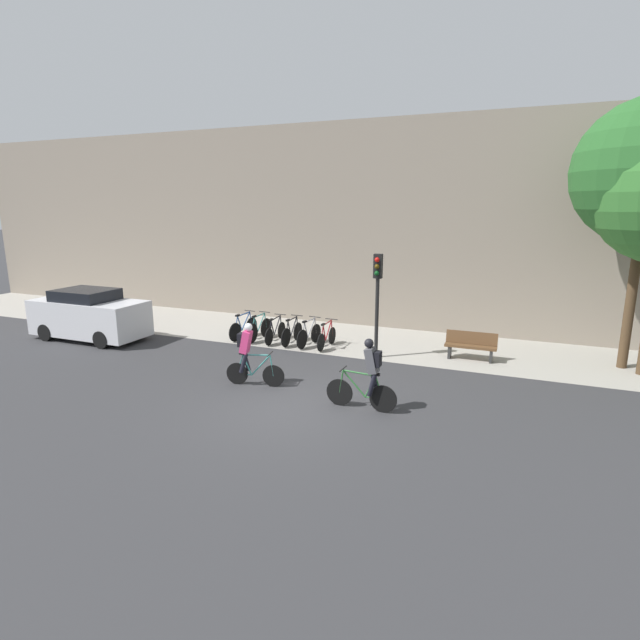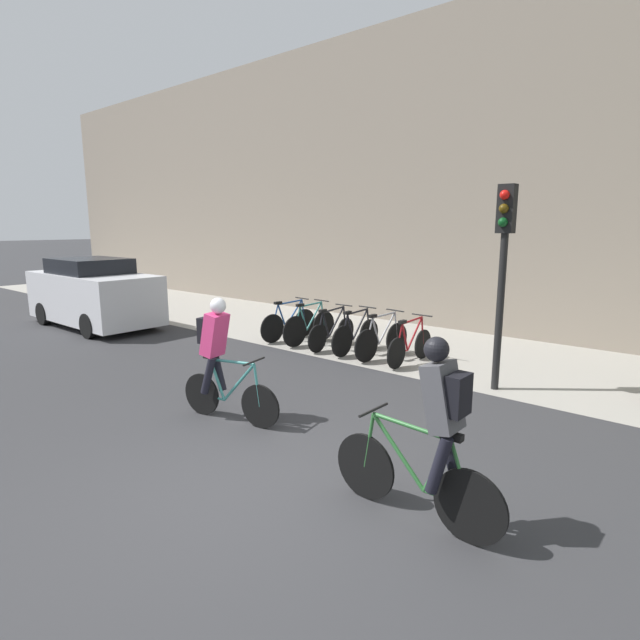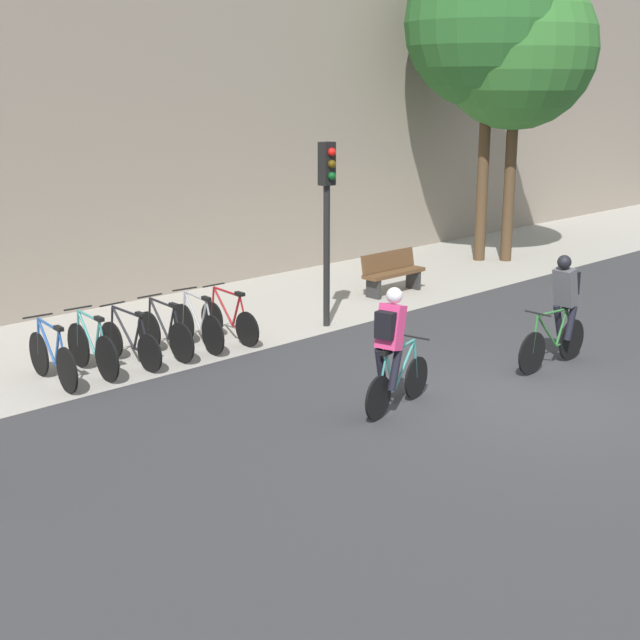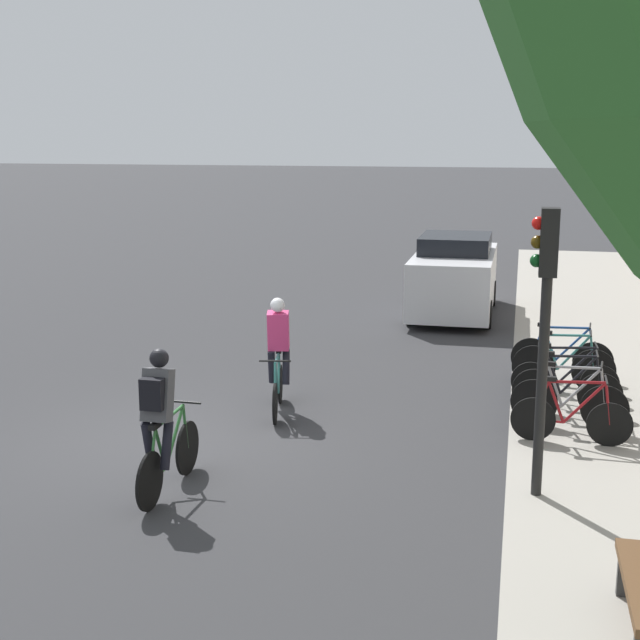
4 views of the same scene
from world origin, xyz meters
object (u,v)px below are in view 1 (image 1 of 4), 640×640
Objects in this scene: cyclist_pink at (248,352)px; bench at (471,345)px; parked_bike_3 at (292,333)px; parked_bike_4 at (309,335)px; parked_bike_5 at (327,337)px; parked_bike_2 at (275,332)px; parked_car at (89,315)px; parked_bike_0 at (243,328)px; parked_bike_1 at (259,329)px; traffic_light_pole at (377,286)px; cyclist_grey at (369,373)px.

bench is (5.36, 4.74, -0.48)m from cyclist_pink.
parked_bike_3 is 0.67m from parked_bike_4.
parked_bike_5 is at bearing -0.07° from parked_bike_3.
cyclist_pink is 1.07× the size of parked_bike_3.
parked_car is at bearing -161.04° from parked_bike_2.
parked_bike_0 reaches higher than bench.
parked_bike_0 is at bearing -179.98° from parked_bike_3.
traffic_light_pole is (4.57, -0.48, 1.92)m from parked_bike_1.
parked_bike_4 is (0.67, -0.00, 0.00)m from parked_bike_3.
parked_bike_5 is at bearing 165.83° from traffic_light_pole.
parked_car reaches higher than parked_bike_0.
parked_bike_5 is (0.59, 4.28, -0.56)m from cyclist_pink.
parked_car is (-11.43, 2.47, -0.05)m from cyclist_grey.
parked_bike_5 is at bearing -0.02° from parked_bike_0.
cyclist_pink is 4.32m from parked_bike_4.
traffic_light_pole is 10.64m from parked_car.
cyclist_grey reaches higher than parked_bike_5.
parked_bike_4 is at bearing 127.45° from cyclist_grey.
parked_bike_2 is (0.67, -0.00, -0.03)m from parked_bike_1.
cyclist_grey is 5.57m from parked_bike_5.
bench is (6.10, 0.45, 0.07)m from parked_bike_3.
cyclist_grey is at bearing -40.03° from parked_bike_1.
parked_bike_3 is 3.80m from traffic_light_pole.
traffic_light_pole is (-1.03, 4.22, 1.39)m from cyclist_grey.
parked_bike_4 is 1.03× the size of bench.
cyclist_pink is at bearing -97.85° from parked_bike_5.
parked_bike_4 is at bearing -0.02° from parked_bike_1.
parked_car is at bearing 165.46° from cyclist_pink.
traffic_light_pole is 3.54m from bench.
parked_bike_4 is at bearing -175.22° from bench.
parked_bike_0 reaches higher than parked_bike_4.
parked_bike_1 is 1.03× the size of parked_bike_3.
cyclist_pink is 4.38m from parked_bike_3.
parked_bike_0 is at bearing -179.99° from parked_bike_4.
parked_bike_3 is at bearing -175.74° from bench.
parked_bike_0 is 3.33m from parked_bike_5.
cyclist_grey is (3.53, -0.42, -0.00)m from cyclist_pink.
parked_bike_1 is 1.01× the size of parked_bike_4.
cyclist_grey is 6.84m from parked_bike_2.
parked_car reaches higher than parked_bike_5.
parked_bike_1 reaches higher than parked_bike_5.
parked_bike_4 is at bearing 0.01° from parked_bike_0.
parked_bike_5 is (3.33, -0.00, -0.02)m from parked_bike_0.
cyclist_grey is 0.41× the size of parked_car.
traffic_light_pole reaches higher than cyclist_grey.
parked_bike_2 is at bearing 18.96° from parked_car.
traffic_light_pole reaches higher than parked_car.
cyclist_grey reaches higher than parked_bike_4.
traffic_light_pole is at bearing -7.02° from parked_bike_2.
traffic_light_pole reaches higher than cyclist_pink.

